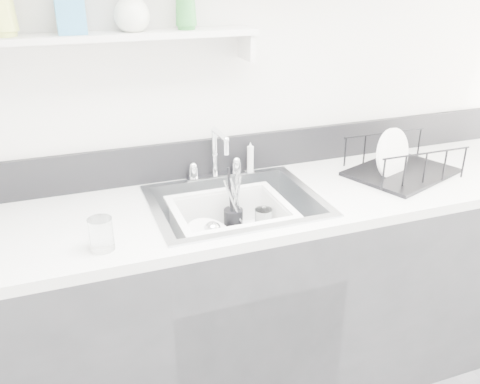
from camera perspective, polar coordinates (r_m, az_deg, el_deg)
name	(u,v)px	position (r m, az deg, el deg)	size (l,w,h in m)	color
room_shell	(381,0)	(1.04, 15.54, 20.04)	(3.50, 3.00, 2.60)	silver
counter_run	(236,301)	(2.18, -0.47, -12.09)	(3.20, 0.62, 0.92)	#2B2B2F
backsplash	(212,157)	(2.17, -3.19, 3.99)	(3.20, 0.02, 0.16)	black
sink	(236,222)	(1.98, -0.50, -3.41)	(0.64, 0.52, 0.20)	silver
faucet	(216,165)	(2.13, -2.75, 3.04)	(0.26, 0.18, 0.23)	silver
side_sprayer	(250,158)	(2.19, 1.17, 3.88)	(0.03, 0.03, 0.14)	white
wall_shelf	(119,38)	(1.92, -13.39, 16.48)	(1.00, 0.16, 0.12)	silver
wash_tub	(231,226)	(1.94, -1.03, -3.83)	(0.44, 0.35, 0.17)	white
plate_stack	(212,242)	(1.93, -3.20, -5.59)	(0.23, 0.22, 0.09)	white
utensil_cup	(233,218)	(2.02, -0.76, -2.98)	(0.08, 0.08, 0.26)	black
ladle	(230,234)	(1.95, -1.15, -4.71)	(0.27, 0.10, 0.08)	silver
tumbler_in_tub	(263,221)	(2.02, 2.65, -3.25)	(0.07, 0.07, 0.10)	white
tumbler_counter	(101,234)	(1.66, -15.32, -4.58)	(0.08, 0.08, 0.11)	white
dish_rack	(403,157)	(2.28, 17.82, 3.75)	(0.44, 0.33, 0.15)	black
bowl_small	(261,235)	(1.99, 2.41, -4.83)	(0.10, 0.10, 0.03)	white
soap_bottle_b	(69,1)	(1.89, -18.69, 19.65)	(0.10, 0.10, 0.21)	teal
soap_bottle_c	(131,8)	(1.91, -12.11, 19.59)	(0.13, 0.13, 0.16)	silver
soap_bottle_d	(185,0)	(1.95, -6.16, 20.66)	(0.08, 0.08, 0.20)	#2E8034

